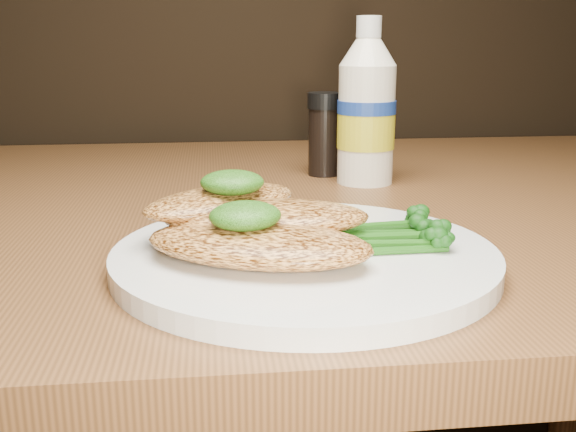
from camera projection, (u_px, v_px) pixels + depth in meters
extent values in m
cylinder|color=white|center=(305.00, 257.00, 0.51)|extent=(0.29, 0.29, 0.01)
ellipsoid|color=#DE9346|center=(258.00, 244.00, 0.47)|extent=(0.18, 0.14, 0.03)
ellipsoid|color=#DE9346|center=(266.00, 217.00, 0.51)|extent=(0.16, 0.09, 0.02)
ellipsoid|color=#DE9346|center=(221.00, 201.00, 0.53)|extent=(0.15, 0.14, 0.02)
ellipsoid|color=black|center=(245.00, 216.00, 0.47)|extent=(0.06, 0.06, 0.02)
ellipsoid|color=black|center=(232.00, 182.00, 0.52)|extent=(0.05, 0.05, 0.02)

